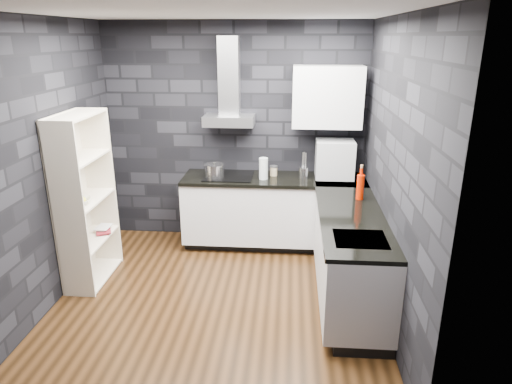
# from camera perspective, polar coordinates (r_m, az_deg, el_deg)

# --- Properties ---
(ground) EXTENTS (3.20, 3.20, 0.00)m
(ground) POSITION_cam_1_polar(r_m,az_deg,el_deg) (4.74, -4.77, -13.19)
(ground) COLOR #3B2310
(ceiling) EXTENTS (3.20, 3.20, 0.00)m
(ceiling) POSITION_cam_1_polar(r_m,az_deg,el_deg) (4.02, -5.89, 21.44)
(ceiling) COLOR white
(wall_back) EXTENTS (3.20, 0.05, 2.70)m
(wall_back) POSITION_cam_1_polar(r_m,az_deg,el_deg) (5.75, -2.58, 7.20)
(wall_back) COLOR black
(wall_back) RESTS_ON ground
(wall_front) EXTENTS (3.20, 0.05, 2.70)m
(wall_front) POSITION_cam_1_polar(r_m,az_deg,el_deg) (2.70, -11.00, -7.06)
(wall_front) COLOR black
(wall_front) RESTS_ON ground
(wall_left) EXTENTS (0.05, 3.20, 2.70)m
(wall_left) POSITION_cam_1_polar(r_m,az_deg,el_deg) (4.74, -25.06, 2.85)
(wall_left) COLOR black
(wall_left) RESTS_ON ground
(wall_right) EXTENTS (0.05, 3.20, 2.70)m
(wall_right) POSITION_cam_1_polar(r_m,az_deg,el_deg) (4.23, 16.99, 2.07)
(wall_right) COLOR black
(wall_right) RESTS_ON ground
(toekick_back) EXTENTS (2.18, 0.50, 0.10)m
(toekick_back) POSITION_cam_1_polar(r_m,az_deg,el_deg) (5.85, 2.16, -6.02)
(toekick_back) COLOR black
(toekick_back) RESTS_ON ground
(toekick_right) EXTENTS (0.50, 1.78, 0.10)m
(toekick_right) POSITION_cam_1_polar(r_m,az_deg,el_deg) (4.80, 11.83, -12.49)
(toekick_right) COLOR black
(toekick_right) RESTS_ON ground
(counter_back_cab) EXTENTS (2.20, 0.60, 0.76)m
(counter_back_cab) POSITION_cam_1_polar(r_m,az_deg,el_deg) (5.64, 2.20, -2.24)
(counter_back_cab) COLOR silver
(counter_back_cab) RESTS_ON ground
(counter_right_cab) EXTENTS (0.60, 1.80, 0.76)m
(counter_right_cab) POSITION_cam_1_polar(r_m,az_deg,el_deg) (4.58, 11.69, -7.89)
(counter_right_cab) COLOR silver
(counter_right_cab) RESTS_ON ground
(counter_back_top) EXTENTS (2.20, 0.62, 0.04)m
(counter_back_top) POSITION_cam_1_polar(r_m,az_deg,el_deg) (5.50, 2.24, 1.61)
(counter_back_top) COLOR black
(counter_back_top) RESTS_ON counter_back_cab
(counter_right_top) EXTENTS (0.62, 1.80, 0.04)m
(counter_right_top) POSITION_cam_1_polar(r_m,az_deg,el_deg) (4.42, 11.90, -3.25)
(counter_right_top) COLOR black
(counter_right_top) RESTS_ON counter_right_cab
(counter_corner_top) EXTENTS (0.62, 0.62, 0.04)m
(counter_corner_top) POSITION_cam_1_polar(r_m,az_deg,el_deg) (5.54, 10.54, 1.42)
(counter_corner_top) COLOR black
(counter_corner_top) RESTS_ON counter_right_cab
(hood_body) EXTENTS (0.60, 0.34, 0.12)m
(hood_body) POSITION_cam_1_polar(r_m,az_deg,el_deg) (5.53, -3.38, 8.93)
(hood_body) COLOR #B3B4B9
(hood_body) RESTS_ON wall_back
(hood_chimney) EXTENTS (0.24, 0.20, 0.90)m
(hood_chimney) POSITION_cam_1_polar(r_m,az_deg,el_deg) (5.53, -3.39, 14.26)
(hood_chimney) COLOR #B3B4B9
(hood_chimney) RESTS_ON hood_body
(upper_cabinet) EXTENTS (0.80, 0.35, 0.70)m
(upper_cabinet) POSITION_cam_1_polar(r_m,az_deg,el_deg) (5.44, 8.90, 11.67)
(upper_cabinet) COLOR silver
(upper_cabinet) RESTS_ON wall_back
(cooktop) EXTENTS (0.58, 0.50, 0.01)m
(cooktop) POSITION_cam_1_polar(r_m,az_deg,el_deg) (5.55, -3.43, 2.03)
(cooktop) COLOR black
(cooktop) RESTS_ON counter_back_top
(sink_rim) EXTENTS (0.44, 0.40, 0.01)m
(sink_rim) POSITION_cam_1_polar(r_m,az_deg,el_deg) (3.96, 12.91, -5.80)
(sink_rim) COLOR #B3B4B9
(sink_rim) RESTS_ON counter_right_top
(pot) EXTENTS (0.30, 0.30, 0.14)m
(pot) POSITION_cam_1_polar(r_m,az_deg,el_deg) (5.51, -5.22, 2.65)
(pot) COLOR #B6B6BB
(pot) RESTS_ON cooktop
(glass_vase) EXTENTS (0.14, 0.14, 0.26)m
(glass_vase) POSITION_cam_1_polar(r_m,az_deg,el_deg) (5.41, 0.94, 2.95)
(glass_vase) COLOR silver
(glass_vase) RESTS_ON counter_back_top
(storage_jar) EXTENTS (0.11, 0.11, 0.11)m
(storage_jar) POSITION_cam_1_polar(r_m,az_deg,el_deg) (5.56, 2.22, 2.60)
(storage_jar) COLOR tan
(storage_jar) RESTS_ON counter_back_top
(utensil_crock) EXTENTS (0.11, 0.11, 0.13)m
(utensil_crock) POSITION_cam_1_polar(r_m,az_deg,el_deg) (5.48, 5.96, 2.38)
(utensil_crock) COLOR #B6B6BB
(utensil_crock) RESTS_ON counter_back_top
(appliance_garage) EXTENTS (0.45, 0.35, 0.45)m
(appliance_garage) POSITION_cam_1_polar(r_m,az_deg,el_deg) (5.53, 9.80, 4.07)
(appliance_garage) COLOR #ACB0B5
(appliance_garage) RESTS_ON counter_back_top
(red_bottle) EXTENTS (0.09, 0.09, 0.26)m
(red_bottle) POSITION_cam_1_polar(r_m,az_deg,el_deg) (4.85, 12.90, 0.60)
(red_bottle) COLOR #B51A00
(red_bottle) RESTS_ON counter_right_top
(bookshelf) EXTENTS (0.56, 0.86, 1.80)m
(bookshelf) POSITION_cam_1_polar(r_m,az_deg,el_deg) (5.06, -20.54, -0.98)
(bookshelf) COLOR beige
(bookshelf) RESTS_ON ground
(fruit_bowl) EXTENTS (0.27, 0.27, 0.06)m
(fruit_bowl) POSITION_cam_1_polar(r_m,az_deg,el_deg) (4.94, -21.17, -1.07)
(fruit_bowl) COLOR silver
(fruit_bowl) RESTS_ON bookshelf
(book_red) EXTENTS (0.15, 0.08, 0.21)m
(book_red) POSITION_cam_1_polar(r_m,az_deg,el_deg) (5.29, -19.47, -3.80)
(book_red) COLOR maroon
(book_red) RESTS_ON bookshelf
(book_second) EXTENTS (0.15, 0.02, 0.20)m
(book_second) POSITION_cam_1_polar(r_m,az_deg,el_deg) (5.36, -19.34, -3.23)
(book_second) COLOR #B2B2B2
(book_second) RESTS_ON bookshelf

